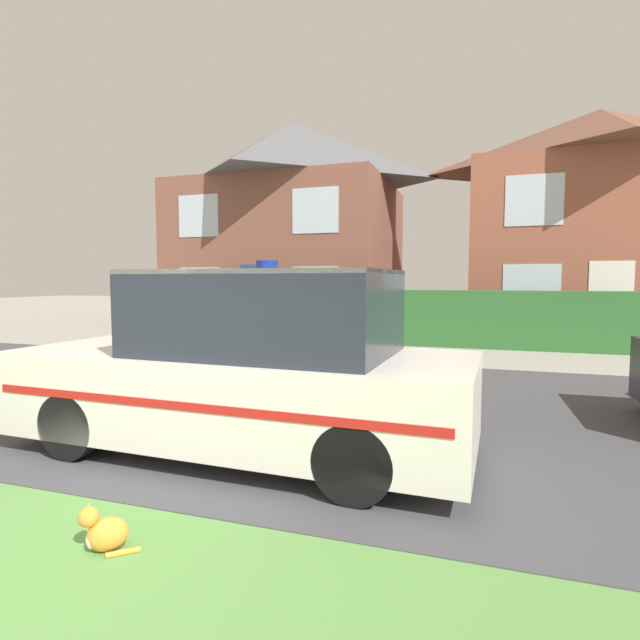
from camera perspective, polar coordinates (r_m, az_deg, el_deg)
road_strip at (r=6.87m, az=-3.46°, el=-9.08°), size 28.00×6.63×0.01m
garden_hedge at (r=12.81m, az=8.55°, el=0.33°), size 12.33×0.65×1.38m
police_car at (r=4.72m, az=-8.18°, el=-5.47°), size 4.33×1.76×1.79m
cat at (r=3.49m, az=-23.48°, el=-21.32°), size 0.35×0.28×0.30m
house_left at (r=18.11m, az=-3.31°, el=11.00°), size 7.35×6.25×7.15m
house_right at (r=17.08m, az=28.98°, el=9.82°), size 7.33×5.67×6.59m
wheelie_bin at (r=11.85m, az=-13.79°, el=-0.52°), size 0.81×0.85×1.19m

